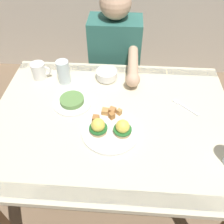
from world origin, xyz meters
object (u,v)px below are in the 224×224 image
Objects in this scene: dining_table at (112,131)px; fruit_bowl at (107,75)px; water_glass_far at (64,73)px; side_plate at (72,101)px; diner_person at (115,63)px; fork at (184,106)px; coffee_mug at (39,70)px; eggs_benedict_plate at (110,128)px.

fruit_bowl reaches higher than dining_table.
water_glass_far reaches higher than side_plate.
dining_table is at bearing -88.07° from diner_person.
water_glass_far is at bearing 137.76° from dining_table.
fork is 0.64m from diner_person.
coffee_mug is 0.89× the size of fork.
water_glass_far reaches higher than fork.
dining_table is 1.05× the size of diner_person.
fruit_bowl is at bearing 153.95° from fork.
eggs_benedict_plate is 0.45m from water_glass_far.
fork is at bearing -13.72° from water_glass_far.
side_plate is at bearing -110.55° from diner_person.
water_glass_far is at bearing 113.13° from side_plate.
side_plate is at bearing -42.13° from coffee_mug.
eggs_benedict_plate is at bearing -152.42° from fork.
diner_person is (0.19, 0.51, -0.10)m from side_plate.
fork is 0.58m from side_plate.
fruit_bowl is 0.60× the size of side_plate.
eggs_benedict_plate is at bearing -88.49° from diner_person.
eggs_benedict_plate reaches higher than fork.
eggs_benedict_plate reaches higher than side_plate.
fruit_bowl reaches higher than side_plate.
eggs_benedict_plate is 2.17× the size of fork.
fruit_bowl is 0.32m from diner_person.
fruit_bowl is 1.08× the size of coffee_mug.
fork reaches higher than dining_table.
eggs_benedict_plate is 2.25× the size of fruit_bowl.
side_plate is (0.23, -0.20, -0.04)m from coffee_mug.
fruit_bowl is 0.27m from side_plate.
fork is 0.92× the size of water_glass_far.
eggs_benedict_plate is at bearing -91.38° from dining_table.
coffee_mug is 0.54m from diner_person.
fork is 0.62× the size of side_plate.
diner_person is (-0.38, 0.50, -0.09)m from fork.
diner_person is (0.27, 0.34, -0.15)m from water_glass_far.
coffee_mug is (-0.44, 0.29, 0.16)m from dining_table.
diner_person reaches higher than fork.
dining_table is at bearing -164.32° from fork.
side_plate is at bearing 140.20° from eggs_benedict_plate.
dining_table is at bearing -33.53° from coffee_mug.
fork is at bearing -26.05° from fruit_bowl.
coffee_mug is (-0.39, -0.01, 0.02)m from fruit_bowl.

